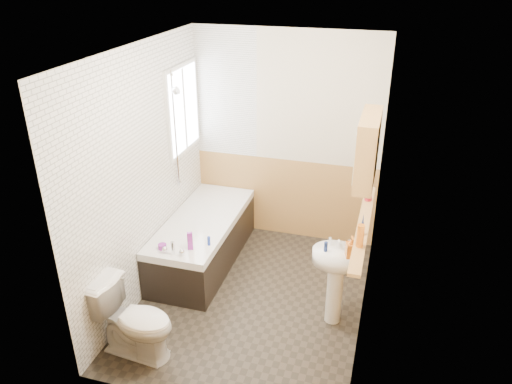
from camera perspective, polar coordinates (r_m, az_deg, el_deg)
floor at (r=5.25m, az=-0.46°, el=-12.07°), size 2.80×2.80×0.00m
ceiling at (r=4.20m, az=-0.59°, el=15.91°), size 2.80×2.80×0.00m
wall_back at (r=5.85m, az=3.44°, el=6.08°), size 2.20×0.02×2.50m
wall_front at (r=3.44m, az=-7.32°, el=-9.45°), size 2.20×0.02×2.50m
wall_left at (r=4.99m, az=-12.84°, el=1.85°), size 0.02×2.80×2.50m
wall_right at (r=4.43m, az=13.38°, el=-1.39°), size 0.02×2.80×2.50m
wainscot_right at (r=4.81m, az=12.20°, el=-9.32°), size 0.01×2.80×1.00m
wainscot_front at (r=3.94m, az=-6.55°, el=-18.22°), size 2.20×0.01×1.00m
wainscot_back at (r=6.12m, az=3.21°, el=-0.61°), size 2.20×0.01×1.00m
tile_cladding_left at (r=4.98m, az=-12.62°, el=1.83°), size 0.01×2.80×2.50m
tile_return_back at (r=5.87m, az=-3.53°, el=11.26°), size 0.75×0.01×1.50m
window at (r=5.63m, az=-8.27°, el=9.35°), size 0.03×0.79×0.99m
bathtub at (r=5.69m, az=-6.06°, el=-5.35°), size 0.70×1.71×0.69m
shower_riser at (r=5.38m, az=-9.23°, el=8.00°), size 0.11×0.09×1.30m
toilet at (r=4.57m, az=-13.70°, el=-14.06°), size 0.75×0.47×0.70m
sink at (r=4.71m, az=9.14°, el=-8.97°), size 0.46×0.37×0.89m
pine_shelf at (r=4.41m, az=12.17°, el=-3.74°), size 0.10×1.55×0.03m
medicine_cabinet at (r=4.03m, az=12.63°, el=4.79°), size 0.16×0.62×0.56m
foam_can at (r=4.02m, az=11.84°, el=-4.92°), size 0.07×0.07×0.19m
green_bottle at (r=4.20m, az=12.09°, el=-3.58°), size 0.05×0.05×0.19m
black_jar at (r=4.80m, az=12.70°, el=-0.70°), size 0.08×0.08×0.04m
soap_bottle at (r=4.50m, az=10.80°, el=-6.77°), size 0.15×0.22×0.09m
clear_bottle at (r=4.54m, az=7.98°, el=-6.21°), size 0.04×0.04×0.09m
blue_gel at (r=4.98m, az=-7.54°, el=-5.57°), size 0.06×0.05×0.19m
cream_jar at (r=5.06m, az=-10.66°, el=-6.14°), size 0.11×0.11×0.05m
orange_bottle at (r=5.05m, az=-5.41°, el=-5.59°), size 0.04×0.04×0.10m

